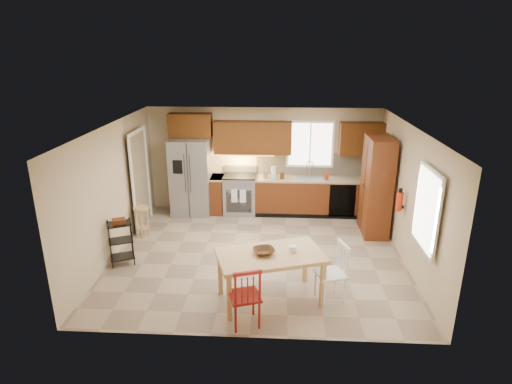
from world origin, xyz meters
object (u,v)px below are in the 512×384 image
object	(u,v)px
fire_extinguisher	(399,201)
table_bowl	(264,254)
utility_cart	(121,243)
dining_table	(270,277)
soap_bottle	(327,176)
range_stove	(240,195)
chair_white	(331,273)
chair_red	(245,295)
refrigerator	(191,177)
pantry	(376,186)
table_jar	(293,250)
bar_stool	(142,222)

from	to	relation	value
fire_extinguisher	table_bowl	bearing A→B (deg)	-145.80
fire_extinguisher	utility_cart	bearing A→B (deg)	-172.88
dining_table	soap_bottle	bearing A→B (deg)	53.63
range_stove	chair_white	size ratio (longest dim) A/B	0.96
soap_bottle	chair_red	distance (m)	4.58
chair_red	table_bowl	xyz separation A→B (m)	(0.25, 0.65, 0.32)
fire_extinguisher	table_bowl	world-z (taller)	fire_extinguisher
soap_bottle	range_stove	bearing A→B (deg)	177.60
refrigerator	table_bowl	xyz separation A→B (m)	(1.86, -3.65, -0.11)
range_stove	fire_extinguisher	xyz separation A→B (m)	(3.18, -2.04, 0.64)
soap_bottle	dining_table	size ratio (longest dim) A/B	0.12
pantry	refrigerator	bearing A→B (deg)	167.38
refrigerator	utility_cart	world-z (taller)	refrigerator
range_stove	dining_table	xyz separation A→B (m)	(0.81, -3.71, -0.06)
refrigerator	dining_table	distance (m)	4.18
dining_table	chair_white	bearing A→B (deg)	-14.83
fire_extinguisher	chair_red	size ratio (longest dim) A/B	0.38
chair_red	soap_bottle	bearing A→B (deg)	52.06
fire_extinguisher	utility_cart	distance (m)	5.21
dining_table	chair_red	world-z (taller)	chair_red
dining_table	table_jar	distance (m)	0.57
refrigerator	table_jar	size ratio (longest dim) A/B	12.62
fire_extinguisher	table_jar	xyz separation A→B (m)	(-2.01, -1.58, -0.27)
dining_table	table_bowl	distance (m)	0.42
pantry	utility_cart	xyz separation A→B (m)	(-4.93, -1.69, -0.63)
soap_bottle	dining_table	distance (m)	3.87
refrigerator	pantry	world-z (taller)	pantry
table_jar	range_stove	bearing A→B (deg)	107.96
pantry	chair_white	size ratio (longest dim) A/B	2.20
chair_white	chair_red	bearing A→B (deg)	100.46
dining_table	table_jar	bearing A→B (deg)	-1.90
range_stove	table_jar	world-z (taller)	range_stove
fire_extinguisher	bar_stool	size ratio (longest dim) A/B	0.55
pantry	fire_extinguisher	xyz separation A→B (m)	(0.20, -1.05, 0.05)
soap_bottle	chair_red	world-z (taller)	soap_bottle
fire_extinguisher	chair_red	bearing A→B (deg)	-139.41
fire_extinguisher	table_bowl	xyz separation A→B (m)	(-2.47, -1.68, -0.30)
refrigerator	soap_bottle	xyz separation A→B (m)	(3.18, -0.02, 0.09)
utility_cart	fire_extinguisher	bearing A→B (deg)	-16.73
range_stove	fire_extinguisher	bearing A→B (deg)	-32.62
range_stove	table_jar	bearing A→B (deg)	-72.04
chair_white	bar_stool	xyz separation A→B (m)	(-3.71, 2.21, -0.15)
pantry	dining_table	size ratio (longest dim) A/B	1.29
chair_red	utility_cart	distance (m)	2.95
range_stove	pantry	xyz separation A→B (m)	(2.98, -0.99, 0.59)
table_bowl	bar_stool	world-z (taller)	table_bowl
chair_red	table_jar	world-z (taller)	chair_red
table_jar	utility_cart	xyz separation A→B (m)	(-3.12, 0.93, -0.41)
chair_red	chair_white	world-z (taller)	same
refrigerator	table_jar	bearing A→B (deg)	-56.84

